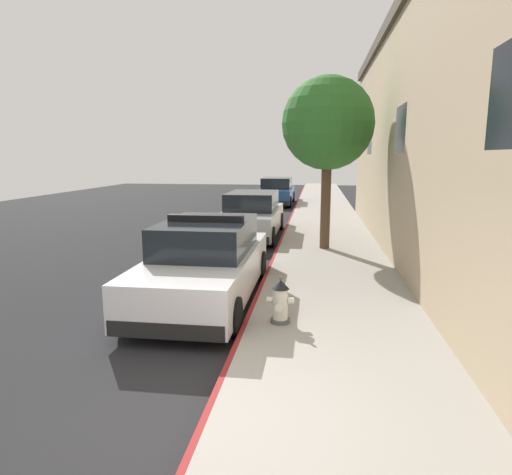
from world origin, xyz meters
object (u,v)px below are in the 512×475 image
at_px(police_cruiser, 206,263).
at_px(street_tree, 328,124).
at_px(parked_car_silver_ahead, 252,216).
at_px(fire_hydrant, 280,302).
at_px(parked_car_dark_far, 277,192).

distance_m(police_cruiser, street_tree, 5.92).
height_order(parked_car_silver_ahead, fire_hydrant, parked_car_silver_ahead).
relative_size(police_cruiser, fire_hydrant, 6.37).
bearing_deg(parked_car_silver_ahead, fire_hydrant, -78.71).
xyz_separation_m(police_cruiser, parked_car_silver_ahead, (-0.12, 7.04, -0.00)).
relative_size(police_cruiser, parked_car_silver_ahead, 1.00).
bearing_deg(street_tree, police_cruiser, -117.59).
bearing_deg(street_tree, fire_hydrant, -97.56).
bearing_deg(police_cruiser, parked_car_dark_far, 90.64).
bearing_deg(street_tree, parked_car_dark_far, 101.06).
distance_m(fire_hydrant, street_tree, 6.85).
distance_m(parked_car_silver_ahead, street_tree, 4.58).
xyz_separation_m(police_cruiser, fire_hydrant, (1.58, -1.47, -0.23)).
distance_m(police_cruiser, parked_car_silver_ahead, 7.04).
height_order(parked_car_silver_ahead, parked_car_dark_far, same).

